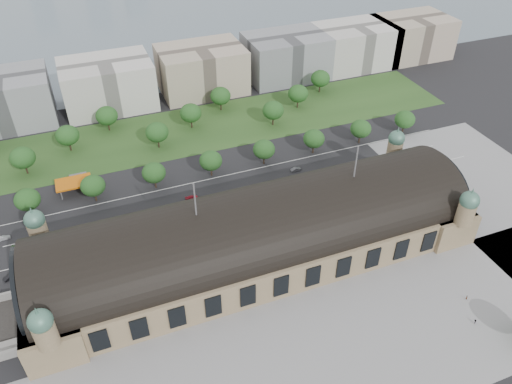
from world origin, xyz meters
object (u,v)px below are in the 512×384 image
object	(u,v)px
traffic_car_3	(192,198)
pedestrian_4	(475,322)
traffic_car_4	(204,214)
petrol_station	(77,181)
parked_car_5	(137,245)
pedestrian_1	(467,298)
traffic_car_5	(296,169)
parked_car_1	(20,266)
traffic_car_6	(370,159)
parked_car_0	(10,277)
parked_car_4	(152,241)
traffic_car_2	(85,238)
bus_mid	(238,198)
parked_car_6	(164,238)
bus_west	(227,209)
parked_car_3	(77,260)
parked_car_2	(69,261)
bus_east	(313,182)

from	to	relation	value
traffic_car_3	pedestrian_4	world-z (taller)	pedestrian_4
traffic_car_4	petrol_station	bearing A→B (deg)	-134.16
traffic_car_4	parked_car_5	size ratio (longest dim) A/B	0.79
pedestrian_1	pedestrian_4	world-z (taller)	pedestrian_1
traffic_car_5	parked_car_1	size ratio (longest dim) A/B	1.01
traffic_car_6	pedestrian_1	bearing A→B (deg)	-7.32
traffic_car_5	parked_car_0	xyz separation A→B (m)	(-114.86, -21.88, -0.04)
traffic_car_5	parked_car_4	xyz separation A→B (m)	(-67.11, -21.88, -0.04)
traffic_car_4	parked_car_1	size ratio (longest dim) A/B	0.87
traffic_car_2	bus_mid	world-z (taller)	bus_mid
traffic_car_4	traffic_car_5	distance (m)	47.52
parked_car_4	parked_car_6	xyz separation A→B (m)	(4.17, 0.00, -0.10)
parked_car_0	parked_car_1	bearing A→B (deg)	109.70
parked_car_6	bus_west	xyz separation A→B (m)	(26.17, 6.00, 1.25)
parked_car_3	traffic_car_6	bearing A→B (deg)	67.29
parked_car_3	parked_car_4	distance (m)	26.35
bus_west	pedestrian_4	distance (m)	93.51
parked_car_0	parked_car_5	size ratio (longest dim) A/B	0.86
traffic_car_3	traffic_car_6	bearing A→B (deg)	-92.58
traffic_car_3	petrol_station	bearing A→B (deg)	57.72
parked_car_6	traffic_car_5	bearing A→B (deg)	83.89
traffic_car_3	parked_car_4	xyz separation A→B (m)	(-19.95, -19.07, -0.01)
parked_car_0	traffic_car_3	bearing A→B (deg)	73.22
traffic_car_6	petrol_station	bearing A→B (deg)	-100.11
bus_mid	pedestrian_1	distance (m)	89.41
traffic_car_3	bus_west	world-z (taller)	bus_west
parked_car_0	parked_car_2	size ratio (longest dim) A/B	0.82
traffic_car_4	parked_car_3	world-z (taller)	traffic_car_4
bus_mid	bus_east	size ratio (longest dim) A/B	1.04
parked_car_1	bus_mid	xyz separation A→B (m)	(81.17, 7.00, 1.12)
parked_car_1	bus_west	xyz separation A→B (m)	(74.99, 2.00, 1.24)
parked_car_4	bus_west	world-z (taller)	bus_west
bus_west	pedestrian_4	bearing A→B (deg)	-144.80
parked_car_2	bus_mid	xyz separation A→B (m)	(65.17, 10.79, 0.98)
parked_car_0	parked_car_6	bearing A→B (deg)	57.49
traffic_car_4	traffic_car_5	xyz separation A→B (m)	(45.36, 14.15, 0.08)
pedestrian_4	parked_car_5	bearing A→B (deg)	-84.73
parked_car_1	bus_east	xyz separation A→B (m)	(114.08, 5.91, 1.05)
traffic_car_3	bus_mid	size ratio (longest dim) A/B	0.41
bus_west	bus_mid	distance (m)	7.95
pedestrian_1	pedestrian_4	size ratio (longest dim) A/B	1.01
parked_car_4	bus_west	size ratio (longest dim) A/B	0.33
traffic_car_5	parked_car_6	bearing A→B (deg)	104.92
traffic_car_6	pedestrian_4	distance (m)	89.80
traffic_car_2	traffic_car_4	distance (m)	44.37
traffic_car_2	bus_east	xyz separation A→B (m)	(91.98, -0.59, 1.03)
parked_car_5	bus_mid	xyz separation A→B (m)	(42.20, 11.00, 1.05)
traffic_car_3	traffic_car_6	world-z (taller)	traffic_car_6
traffic_car_6	parked_car_5	distance (m)	108.01
parked_car_5	pedestrian_4	xyz separation A→B (m)	(88.89, -71.12, 0.13)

